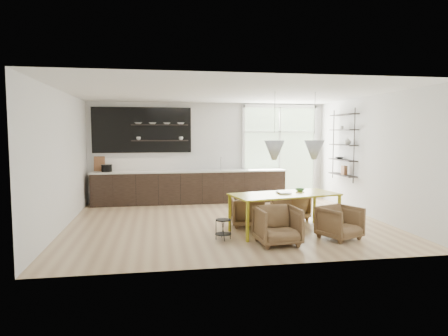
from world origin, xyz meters
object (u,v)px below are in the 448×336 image
Objects in this scene: dining_table at (284,196)px; armchair_back_left at (247,211)px; armchair_front_right at (340,223)px; armchair_back_right at (290,206)px; wire_stool at (223,227)px; armchair_front_left at (277,225)px.

armchair_back_left is at bearing 122.81° from dining_table.
dining_table is 1.21m from armchair_front_right.
armchair_back_left is at bearing -10.09° from armchair_back_right.
dining_table is 0.99m from armchair_back_left.
dining_table is at bearing 16.82° from wire_stool.
armchair_front_right is at bearing -8.21° from wire_stool.
armchair_front_left is at bearing 104.60° from armchair_back_left.
armchair_front_right is 1.78× the size of wire_stool.
armchair_front_right is at bearing -51.57° from dining_table.
armchair_back_left is (-0.63, 0.64, -0.42)m from dining_table.
armchair_back_right is 2.31m from wire_stool.
armchair_front_left is (0.22, -1.52, 0.03)m from armchair_back_left.
wire_stool is at bearing -175.11° from dining_table.
dining_table is 3.34× the size of armchair_back_left.
dining_table reaches higher than armchair_front_left.
armchair_back_left is 2.02m from armchair_front_right.
armchair_back_left is at bearing 114.71° from armchair_front_right.
armchair_back_right is at bearing 79.21° from armchair_front_right.
dining_table reaches higher than wire_stool.
dining_table reaches higher than armchair_back_left.
wire_stool is (-0.92, 0.48, -0.10)m from armchair_front_left.
dining_table is 5.93× the size of wire_stool.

